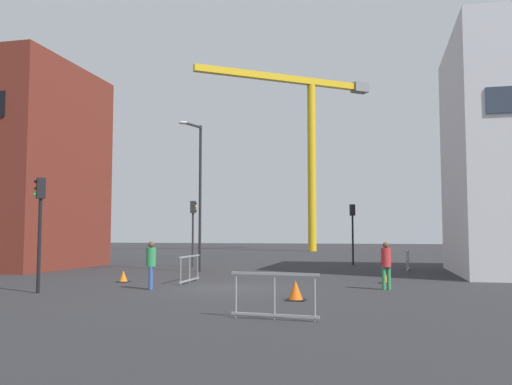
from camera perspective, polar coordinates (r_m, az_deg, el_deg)
ground at (r=19.89m, az=-3.10°, el=-10.02°), size 160.00×160.00×0.00m
brick_building at (r=34.54m, az=-25.05°, el=2.36°), size 9.22×8.64×11.46m
construction_crane at (r=59.60m, az=5.26°, el=6.76°), size 17.33×12.71×19.11m
streetlamp_tall at (r=27.98m, az=-6.14°, el=0.78°), size 0.73×1.64×7.57m
traffic_light_crosswalk at (r=34.20m, az=10.12°, el=-3.28°), size 0.36×0.38×3.76m
traffic_light_island at (r=19.56m, az=-21.78°, el=-2.22°), size 0.37×0.37×3.84m
traffic_light_verge at (r=31.71m, az=-6.64°, el=-3.15°), size 0.37×0.24×3.84m
pedestrian_walking at (r=19.78m, az=13.52°, el=-7.12°), size 0.34×0.34×1.67m
pedestrian_waiting at (r=19.71m, az=-10.99°, el=-7.14°), size 0.34×0.34×1.69m
safety_barrier_rear at (r=22.14m, az=-7.00°, el=-7.94°), size 0.12×2.41×1.08m
safety_barrier_left_run at (r=12.76m, az=1.95°, el=-10.73°), size 2.11×0.27×1.08m
safety_barrier_mid_span at (r=29.67m, az=15.68°, el=-6.86°), size 0.30×2.48×1.08m
traffic_cone_by_barrier at (r=16.36m, az=4.19°, el=-10.31°), size 0.58×0.58×0.59m
traffic_cone_on_verge at (r=22.33m, az=13.41°, el=-8.74°), size 0.46×0.46×0.46m
traffic_cone_striped at (r=22.86m, az=-13.78°, el=-8.61°), size 0.46×0.46×0.47m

